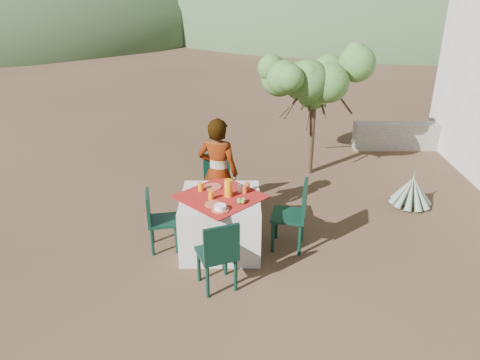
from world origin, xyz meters
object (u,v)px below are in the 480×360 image
Objects in this scene: person at (218,173)px; agave at (412,192)px; chair_right at (295,212)px; shrub_tree at (317,86)px; table at (221,222)px; chair_near at (219,253)px; juice_pitcher at (228,188)px; chair_far at (218,180)px; chair_left at (157,218)px.

person is 3.11m from agave.
shrub_tree reaches higher than chair_right.
table is at bearing -78.28° from chair_right.
juice_pitcher is at bearing -117.38° from chair_near.
person is (0.03, -0.45, 0.31)m from chair_far.
agave is at bearing 22.37° from table.
agave is at bearing -165.47° from chair_near.
person is (0.77, 0.70, 0.34)m from chair_left.
person reaches higher than table.
chair_near is 1.22m from chair_left.
chair_far reaches higher than agave.
chair_left is at bearing -177.82° from table.
chair_far reaches higher than chair_left.
agave is at bearing -6.78° from chair_far.
chair_left is 0.41× the size of shrub_tree.
chair_far is at bearing -178.18° from agave.
chair_right is (0.96, 0.91, 0.03)m from chair_near.
person is at bearing -57.53° from chair_left.
shrub_tree reaches higher than chair_left.
person is at bearing 94.64° from table.
shrub_tree reaches higher than person.
chair_left is at bearing -68.04° from chair_near.
table is 0.64× the size of shrub_tree.
agave is (1.98, 1.22, -0.30)m from chair_right.
juice_pitcher reaches higher than chair_left.
person reaches higher than chair_left.
chair_near is at bearing -89.37° from table.
chair_far is at bearing -108.69° from chair_near.
chair_left is 1.10m from person.
person reaches higher than chair_near.
chair_right is 1.38× the size of agave.
shrub_tree is at bearing -135.64° from chair_near.
juice_pitcher is (-1.48, -2.59, -0.72)m from shrub_tree.
table is 1.89× the size of agave.
person is at bearing -169.76° from agave.
shrub_tree is at bearing 58.48° from table.
person is 2.32× the size of agave.
juice_pitcher is at bearing -78.28° from chair_right.
agave is (3.01, 0.54, -0.57)m from person.
chair_near is (0.01, -0.92, 0.12)m from table.
agave is (3.78, 1.25, -0.23)m from chair_left.
chair_left is 0.88× the size of chair_right.
chair_near is 0.95× the size of chair_right.
shrub_tree is at bearing 32.68° from chair_far.
table is 3.20m from agave.
chair_near is at bearing -95.86° from chair_far.
chair_right is 1.26m from person.
chair_near is at bearing -114.22° from shrub_tree.
juice_pitcher is at bearing -156.88° from agave.
shrub_tree is (1.67, 1.47, 1.11)m from chair_far.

